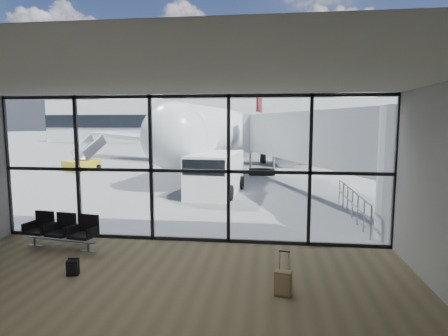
% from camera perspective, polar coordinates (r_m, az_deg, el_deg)
% --- Properties ---
extents(ground, '(220.00, 220.00, 0.00)m').
position_cam_1_polar(ground, '(51.26, 4.27, 2.75)').
color(ground, slate).
rests_on(ground, ground).
extents(lounge_shell, '(12.02, 8.01, 4.51)m').
position_cam_1_polar(lounge_shell, '(6.80, -13.95, -1.76)').
color(lounge_shell, brown).
rests_on(lounge_shell, ground).
extents(glass_curtain_wall, '(12.10, 0.12, 4.50)m').
position_cam_1_polar(glass_curtain_wall, '(11.42, -5.30, -0.21)').
color(glass_curtain_wall, white).
rests_on(glass_curtain_wall, ground).
extents(jet_bridge, '(8.00, 16.50, 4.33)m').
position_cam_1_polar(jet_bridge, '(18.34, 14.79, 3.85)').
color(jet_bridge, '#A8ABAE').
rests_on(jet_bridge, ground).
extents(apron_railing, '(0.06, 5.46, 1.11)m').
position_cam_1_polar(apron_railing, '(15.20, 18.98, -4.63)').
color(apron_railing, gray).
rests_on(apron_railing, ground).
extents(far_terminal, '(80.00, 12.20, 11.00)m').
position_cam_1_polar(far_terminal, '(73.11, 4.67, 7.26)').
color(far_terminal, silver).
rests_on(far_terminal, ground).
extents(tree_0, '(4.95, 4.95, 7.12)m').
position_cam_1_polar(tree_0, '(95.66, -22.90, 6.90)').
color(tree_0, '#382619').
rests_on(tree_0, ground).
extents(tree_1, '(5.61, 5.61, 8.07)m').
position_cam_1_polar(tree_1, '(92.84, -19.68, 7.44)').
color(tree_1, '#382619').
rests_on(tree_1, ground).
extents(tree_2, '(6.27, 6.27, 9.03)m').
position_cam_1_polar(tree_2, '(90.34, -16.26, 7.99)').
color(tree_2, '#382619').
rests_on(tree_2, ground).
extents(tree_3, '(4.95, 4.95, 7.12)m').
position_cam_1_polar(tree_3, '(88.14, -12.62, 7.32)').
color(tree_3, '#382619').
rests_on(tree_3, ground).
extents(tree_4, '(5.61, 5.61, 8.07)m').
position_cam_1_polar(tree_4, '(86.33, -8.84, 7.83)').
color(tree_4, '#382619').
rests_on(tree_4, ground).
extents(tree_5, '(6.27, 6.27, 9.03)m').
position_cam_1_polar(tree_5, '(84.91, -4.90, 8.32)').
color(tree_5, '#382619').
rests_on(tree_5, ground).
extents(seating_row, '(2.27, 0.97, 1.01)m').
position_cam_1_polar(seating_row, '(12.09, -23.32, -8.51)').
color(seating_row, gray).
rests_on(seating_row, ground).
extents(backpack, '(0.30, 0.29, 0.41)m').
position_cam_1_polar(backpack, '(9.98, -22.06, -13.89)').
color(backpack, black).
rests_on(backpack, ground).
extents(suitcase, '(0.39, 0.31, 0.95)m').
position_cam_1_polar(suitcase, '(8.36, 8.96, -16.91)').
color(suitcase, '#927A51').
rests_on(suitcase, ground).
extents(airliner, '(31.72, 36.87, 9.51)m').
position_cam_1_polar(airliner, '(35.62, 1.77, 5.64)').
color(airliner, silver).
rests_on(airliner, ground).
extents(service_van, '(2.71, 5.03, 2.11)m').
position_cam_1_polar(service_van, '(19.22, -1.38, -0.81)').
color(service_van, white).
rests_on(service_van, ground).
extents(belt_loader, '(2.15, 4.40, 1.94)m').
position_cam_1_polar(belt_loader, '(31.51, -3.88, 1.38)').
color(belt_loader, black).
rests_on(belt_loader, ground).
extents(mobile_stairs, '(2.47, 3.40, 2.18)m').
position_cam_1_polar(mobile_stairs, '(31.15, -20.70, 0.65)').
color(mobile_stairs, gold).
rests_on(mobile_stairs, ground).
extents(traffic_cone_a, '(0.39, 0.39, 0.56)m').
position_cam_1_polar(traffic_cone_a, '(23.03, 0.47, -1.59)').
color(traffic_cone_a, orange).
rests_on(traffic_cone_a, ground).
extents(traffic_cone_b, '(0.43, 0.43, 0.62)m').
position_cam_1_polar(traffic_cone_b, '(23.37, 0.79, -1.40)').
color(traffic_cone_b, orange).
rests_on(traffic_cone_b, ground).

